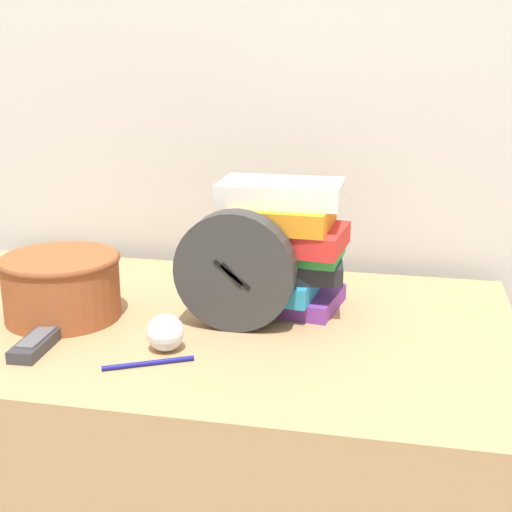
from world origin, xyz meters
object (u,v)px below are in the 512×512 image
(desk_clock, at_px, (235,271))
(book_stack, at_px, (280,246))
(pen, at_px, (148,363))
(tv_remote, at_px, (40,340))
(basket, at_px, (61,284))
(crumpled_paper_ball, at_px, (164,332))

(desk_clock, distance_m, book_stack, 0.13)
(desk_clock, xyz_separation_m, pen, (-0.10, -0.18, -0.10))
(book_stack, relative_size, pen, 1.89)
(book_stack, xyz_separation_m, tv_remote, (-0.35, -0.26, -0.11))
(desk_clock, bearing_deg, tv_remote, -154.55)
(desk_clock, relative_size, pen, 1.61)
(basket, height_order, crumpled_paper_ball, basket)
(book_stack, bearing_deg, tv_remote, -144.06)
(crumpled_paper_ball, bearing_deg, book_stack, 57.18)
(book_stack, bearing_deg, basket, -161.09)
(crumpled_paper_ball, bearing_deg, basket, 156.14)
(crumpled_paper_ball, distance_m, pen, 0.07)
(tv_remote, height_order, pen, tv_remote)
(book_stack, bearing_deg, pen, -117.92)
(book_stack, height_order, tv_remote, book_stack)
(basket, bearing_deg, pen, -36.18)
(desk_clock, xyz_separation_m, crumpled_paper_ball, (-0.09, -0.11, -0.07))
(desk_clock, xyz_separation_m, tv_remote, (-0.30, -0.14, -0.09))
(tv_remote, bearing_deg, book_stack, 35.94)
(book_stack, height_order, crumpled_paper_ball, book_stack)
(desk_clock, bearing_deg, basket, -177.65)
(desk_clock, bearing_deg, book_stack, 63.38)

